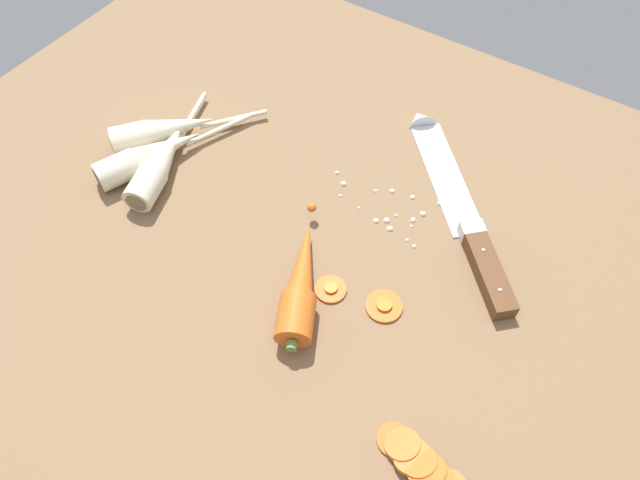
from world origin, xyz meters
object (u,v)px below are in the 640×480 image
Objects in this scene: carrot_slice_stack at (424,468)px; carrot_slice_stray_mid at (384,305)px; parsnip_front at (150,156)px; chefs_knife at (456,198)px; parsnip_mid_left at (164,130)px; parsnip_mid_right at (160,162)px; carrot_slice_stray_near at (331,288)px; whole_carrot at (301,283)px.

carrot_slice_stray_mid is at bearing 131.20° from carrot_slice_stack.
chefs_knife is at bearing 24.25° from parsnip_front.
parsnip_mid_left is 40.10cm from carrot_slice_stray_mid.
parsnip_mid_left is 0.85× the size of parsnip_mid_right.
carrot_slice_stack is (11.99, -32.88, 0.57)cm from chefs_knife.
carrot_slice_stray_mid is (35.83, -1.74, -1.62)cm from parsnip_mid_right.
parsnip_front reaches higher than carrot_slice_stray_mid.
parsnip_mid_right reaches higher than carrot_slice_stack.
carrot_slice_stack reaches higher than chefs_knife.
carrot_slice_stray_near is (29.39, -3.21, -1.62)cm from parsnip_mid_right.
parsnip_mid_right reaches higher than carrot_slice_stray_mid.
carrot_slice_stray_mid is (9.24, 3.58, -1.74)cm from whole_carrot.
carrot_slice_stray_mid is (6.44, 1.48, 0.00)cm from carrot_slice_stray_near.
chefs_knife is 24.50cm from whole_carrot.
carrot_slice_stray_mid is at bearing -2.83° from parsnip_front.
carrot_slice_stack reaches higher than carrot_slice_stray_mid.
parsnip_mid_left is at bearing 166.40° from carrot_slice_stray_near.
whole_carrot reaches higher than carrot_slice_stray_near.
whole_carrot is at bearing -143.17° from carrot_slice_stray_near.
parsnip_front is at bearing -155.75° from chefs_knife.
parsnip_mid_left is at bearing 161.55° from whole_carrot.
whole_carrot is 10.06cm from carrot_slice_stray_mid.
chefs_knife is 1.50× the size of whole_carrot.
parsnip_mid_left is at bearing -162.57° from chefs_knife.
parsnip_front is 52.43cm from carrot_slice_stack.
chefs_knife is 6.32× the size of carrot_slice_stray_mid.
whole_carrot reaches higher than chefs_knife.
chefs_knife is at bearing 110.03° from carrot_slice_stack.
whole_carrot is at bearing -11.30° from parsnip_mid_right.
chefs_knife is 2.48× the size of carrot_slice_stack.
carrot_slice_stray_mid is (37.84, -1.87, -1.62)cm from parsnip_front.
whole_carrot is 3.91cm from carrot_slice_stray_near.
carrot_slice_stack is 18.48cm from carrot_slice_stray_mid.
whole_carrot is 31.93cm from parsnip_mid_left.
whole_carrot is 23.77cm from carrot_slice_stack.
whole_carrot is 4.80× the size of carrot_slice_stray_near.
parsnip_front is at bearing 169.21° from whole_carrot.
carrot_slice_stack is (50.00, -15.76, -0.76)cm from parsnip_front.
parsnip_front is (-38.01, -17.12, 1.33)cm from chefs_knife.
carrot_slice_stray_mid is at bearing 12.91° from carrot_slice_stray_near.
parsnip_mid_right is at bearing -154.39° from chefs_knife.
whole_carrot is 0.82× the size of parsnip_mid_right.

